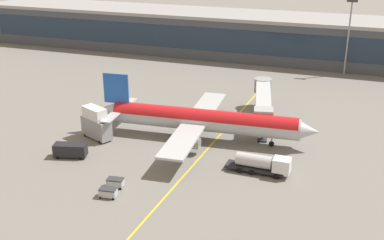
% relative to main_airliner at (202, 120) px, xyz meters
% --- Properties ---
extents(ground_plane, '(700.00, 700.00, 0.00)m').
position_rel_main_airliner_xyz_m(ground_plane, '(-3.01, -9.01, -3.96)').
color(ground_plane, slate).
extents(apron_lead_in_line, '(3.65, 79.94, 0.01)m').
position_rel_main_airliner_xyz_m(apron_lead_in_line, '(2.35, -7.01, -3.96)').
color(apron_lead_in_line, yellow).
rests_on(apron_lead_in_line, ground_plane).
extents(terminal_building, '(179.36, 21.19, 13.34)m').
position_rel_main_airliner_xyz_m(terminal_building, '(-8.88, 67.66, 2.72)').
color(terminal_building, '#424751').
rests_on(terminal_building, ground_plane).
extents(main_airliner, '(44.26, 35.10, 11.83)m').
position_rel_main_airliner_xyz_m(main_airliner, '(0.00, 0.00, 0.00)').
color(main_airliner, '#B2B7BC').
rests_on(main_airliner, ground_plane).
extents(jet_bridge, '(8.16, 23.16, 6.65)m').
position_rel_main_airliner_xyz_m(jet_bridge, '(9.08, 13.22, 1.00)').
color(jet_bridge, '#B2B7BC').
rests_on(jet_bridge, ground_plane).
extents(fuel_tanker, '(10.85, 2.88, 3.25)m').
position_rel_main_airliner_xyz_m(fuel_tanker, '(14.04, -10.31, -2.22)').
color(fuel_tanker, '#232326').
rests_on(fuel_tanker, ground_plane).
extents(lavatory_truck, '(6.20, 3.73, 2.50)m').
position_rel_main_airliner_xyz_m(lavatory_truck, '(-19.82, -15.57, -2.54)').
color(lavatory_truck, black).
rests_on(lavatory_truck, ground_plane).
extents(catering_lift, '(7.23, 5.07, 6.30)m').
position_rel_main_airliner_xyz_m(catering_lift, '(-19.54, -6.50, -0.90)').
color(catering_lift, gray).
rests_on(catering_lift, ground_plane).
extents(baggage_cart_0, '(2.83, 1.92, 1.48)m').
position_rel_main_airliner_xyz_m(baggage_cart_0, '(-6.52, -25.86, -3.18)').
color(baggage_cart_0, '#B2B7BC').
rests_on(baggage_cart_0, ground_plane).
extents(baggage_cart_1, '(2.83, 1.92, 1.48)m').
position_rel_main_airliner_xyz_m(baggage_cart_1, '(-6.93, -22.69, -3.18)').
color(baggage_cart_1, '#B2B7BC').
rests_on(baggage_cart_1, ground_plane).
extents(apron_light_mast_1, '(2.80, 0.50, 20.79)m').
position_rel_main_airliner_xyz_m(apron_light_mast_1, '(23.36, 55.70, 8.36)').
color(apron_light_mast_1, gray).
rests_on(apron_light_mast_1, ground_plane).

